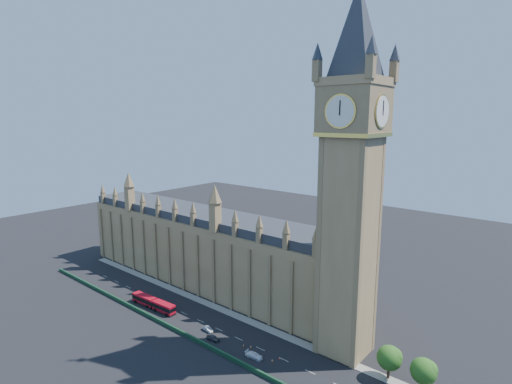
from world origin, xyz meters
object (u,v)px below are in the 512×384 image
Objects in this scene: red_bus at (153,303)px; car_white at (254,355)px; car_silver at (208,329)px; car_grey at (213,338)px.

red_bus reaches higher than car_white.
car_silver is (24.79, 1.34, -1.06)m from red_bus.
red_bus reaches higher than car_grey.
red_bus is 29.56m from car_grey.
car_white is (44.05, -0.26, -0.98)m from red_bus.
car_silver is at bearing -0.05° from red_bus.
car_grey is 1.06× the size of car_silver.
red_bus reaches higher than car_silver.
car_white is at bearing -3.48° from red_bus.
red_bus is 4.60× the size of car_grey.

